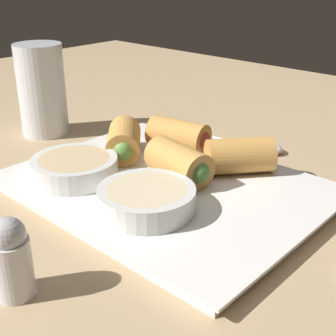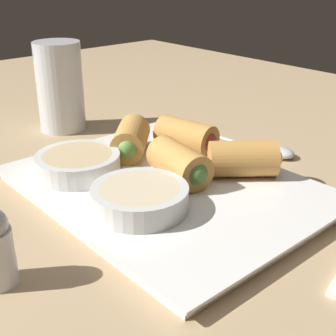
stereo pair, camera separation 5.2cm
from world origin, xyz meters
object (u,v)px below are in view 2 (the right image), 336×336
at_px(dipping_bowl_near, 142,198).
at_px(dipping_bowl_far, 78,163).
at_px(serving_plate, 168,187).
at_px(drinking_glass, 60,87).
at_px(spoon, 272,150).

xyz_separation_m(dipping_bowl_near, dipping_bowl_far, (0.12, 0.00, 0.00)).
relative_size(serving_plate, dipping_bowl_far, 3.46).
bearing_deg(dipping_bowl_far, drinking_glass, -24.92).
xyz_separation_m(serving_plate, drinking_glass, (0.28, -0.02, 0.06)).
distance_m(dipping_bowl_far, drinking_glass, 0.22).
height_order(dipping_bowl_near, spoon, dipping_bowl_near).
distance_m(dipping_bowl_near, drinking_glass, 0.33).
height_order(dipping_bowl_far, spoon, dipping_bowl_far).
distance_m(serving_plate, spoon, 0.18).
bearing_deg(drinking_glass, spoon, -150.86).
height_order(serving_plate, dipping_bowl_far, dipping_bowl_far).
relative_size(dipping_bowl_far, spoon, 0.59).
distance_m(dipping_bowl_far, spoon, 0.27).
distance_m(spoon, drinking_glass, 0.33).
xyz_separation_m(spoon, drinking_glass, (0.29, 0.16, 0.06)).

